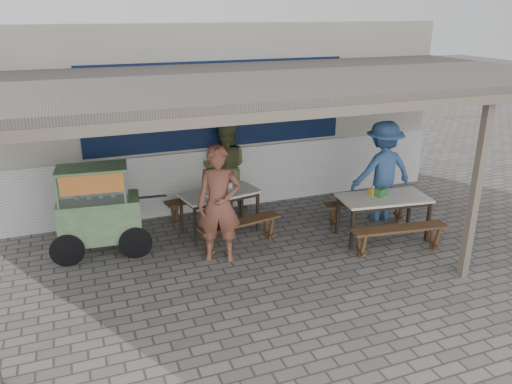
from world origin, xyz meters
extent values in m
plane|color=slate|center=(0.00, 0.00, 0.00)|extent=(60.00, 60.00, 0.00)
cube|color=beige|center=(0.00, 3.60, 1.75)|extent=(9.00, 1.20, 3.50)
cube|color=white|center=(0.00, 2.97, 0.60)|extent=(9.00, 0.10, 1.20)
cube|color=#0E1D42|center=(-0.20, 2.98, 2.05)|extent=(5.00, 0.03, 1.60)
cube|color=#534B47|center=(0.00, 1.00, 2.75)|extent=(9.00, 4.20, 0.12)
cube|color=#6B6051|center=(0.00, -1.05, 2.65)|extent=(9.00, 0.12, 0.12)
cube|color=#6B6051|center=(2.35, -0.90, 1.35)|extent=(0.11, 0.11, 2.70)
cube|color=white|center=(-0.56, 1.87, 0.73)|extent=(1.44, 0.92, 0.04)
cube|color=black|center=(-0.56, 1.87, 0.67)|extent=(1.32, 0.80, 0.06)
cube|color=black|center=(-1.10, 1.48, 0.35)|extent=(0.05, 0.05, 0.71)
cube|color=black|center=(0.09, 1.71, 0.35)|extent=(0.05, 0.05, 0.71)
cube|color=black|center=(-1.21, 2.03, 0.35)|extent=(0.05, 0.05, 0.71)
cube|color=black|center=(-0.02, 2.26, 0.35)|extent=(0.05, 0.05, 0.71)
cube|color=brown|center=(-0.43, 1.19, 0.43)|extent=(1.46, 0.55, 0.04)
cube|color=brown|center=(-0.98, 1.08, 0.21)|extent=(0.10, 0.28, 0.41)
cube|color=brown|center=(0.13, 1.30, 0.21)|extent=(0.10, 0.28, 0.41)
cube|color=brown|center=(-0.69, 2.55, 0.43)|extent=(1.46, 0.55, 0.04)
cube|color=brown|center=(-1.25, 2.44, 0.21)|extent=(0.10, 0.28, 0.41)
cube|color=brown|center=(-0.14, 2.66, 0.21)|extent=(0.10, 0.28, 0.41)
cube|color=white|center=(1.97, 0.65, 0.73)|extent=(1.58, 0.93, 0.04)
cube|color=black|center=(1.97, 0.65, 0.67)|extent=(1.46, 0.82, 0.06)
cube|color=black|center=(1.25, 0.43, 0.35)|extent=(0.05, 0.05, 0.71)
cube|color=black|center=(2.61, 0.25, 0.35)|extent=(0.05, 0.05, 0.71)
cube|color=black|center=(1.33, 1.05, 0.35)|extent=(0.05, 0.05, 0.71)
cube|color=black|center=(2.69, 0.87, 0.35)|extent=(0.05, 0.05, 0.71)
cube|color=brown|center=(1.89, 0.06, 0.43)|extent=(1.61, 0.49, 0.04)
cube|color=brown|center=(1.25, 0.15, 0.21)|extent=(0.09, 0.28, 0.41)
cube|color=brown|center=(2.53, -0.03, 0.21)|extent=(0.09, 0.28, 0.41)
cube|color=brown|center=(2.05, 1.24, 0.43)|extent=(1.61, 0.49, 0.04)
cube|color=brown|center=(1.41, 1.33, 0.21)|extent=(0.09, 0.28, 0.41)
cube|color=brown|center=(2.69, 1.16, 0.21)|extent=(0.09, 0.28, 0.41)
cube|color=#7CA76F|center=(-2.57, 1.78, 0.60)|extent=(1.31, 0.77, 0.65)
cube|color=#7CA76F|center=(-2.57, 1.78, 0.26)|extent=(1.26, 0.73, 0.05)
cylinder|color=black|center=(-3.11, 1.48, 0.26)|extent=(0.52, 0.10, 0.52)
cylinder|color=black|center=(-2.10, 1.38, 0.26)|extent=(0.52, 0.10, 0.52)
cube|color=silver|center=(-2.61, 1.78, 1.18)|extent=(1.07, 0.65, 0.51)
cube|color=#7CA76F|center=(-2.61, 1.78, 1.44)|extent=(1.11, 0.69, 0.04)
cube|color=#E96036|center=(-2.64, 1.49, 1.27)|extent=(0.92, 0.11, 0.30)
cylinder|color=black|center=(-1.83, 1.71, 0.88)|extent=(0.65, 0.10, 0.04)
imported|color=brown|center=(-0.86, 0.89, 0.92)|extent=(0.78, 0.64, 1.85)
imported|color=brown|center=(-0.16, 2.75, 0.88)|extent=(1.02, 0.89, 1.77)
imported|color=#3A5F98|center=(2.44, 1.42, 0.93)|extent=(1.22, 0.73, 1.86)
cube|color=gold|center=(1.85, 0.81, 0.81)|extent=(0.11, 0.11, 0.11)
cube|color=#2E672F|center=(1.94, 0.71, 0.82)|extent=(0.24, 0.20, 0.14)
cylinder|color=white|center=(-0.32, 2.01, 0.80)|extent=(0.08, 0.08, 0.09)
imported|color=white|center=(-0.84, 1.79, 0.77)|extent=(0.22, 0.22, 0.05)
camera|label=1|loc=(-2.84, -5.92, 3.72)|focal=35.00mm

